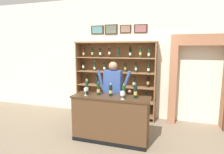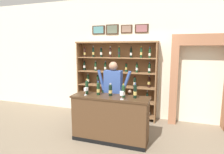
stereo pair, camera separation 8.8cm
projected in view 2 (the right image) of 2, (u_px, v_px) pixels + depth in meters
ground_plane at (111, 141)px, 4.04m from camera, size 14.00×14.00×0.02m
back_wall at (130, 58)px, 5.37m from camera, size 12.00×0.19×3.39m
wine_shelf at (116, 78)px, 5.32m from camera, size 2.31×0.38×2.14m
archway_doorway at (201, 75)px, 4.73m from camera, size 1.46×0.45×2.30m
tasting_counter at (110, 119)px, 3.97m from camera, size 1.63×0.50×0.97m
shopkeeper at (113, 88)px, 4.45m from camera, size 0.85×0.22×1.65m
tasting_bottle_chianti at (87, 87)px, 4.07m from camera, size 0.07×0.07×0.33m
tasting_bottle_rosso at (98, 89)px, 4.00m from camera, size 0.07×0.07×0.30m
tasting_bottle_bianco at (110, 90)px, 3.92m from camera, size 0.07×0.07×0.27m
tasting_bottle_vin_santo at (123, 91)px, 3.82m from camera, size 0.07×0.07×0.28m
tasting_bottle_riserva at (135, 91)px, 3.73m from camera, size 0.07×0.07×0.30m
wine_glass_left at (85, 90)px, 3.97m from camera, size 0.07×0.07×0.16m
wine_glass_center at (122, 94)px, 3.64m from camera, size 0.08×0.08×0.16m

